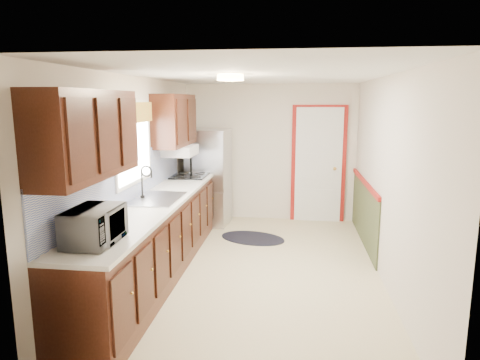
# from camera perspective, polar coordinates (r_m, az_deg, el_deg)

# --- Properties ---
(room_shell) EXTENTS (3.20, 5.20, 2.52)m
(room_shell) POSITION_cam_1_polar(r_m,az_deg,el_deg) (5.14, 2.41, 0.36)
(room_shell) COLOR beige
(room_shell) RESTS_ON ground
(kitchen_run) EXTENTS (0.63, 4.00, 2.20)m
(kitchen_run) POSITION_cam_1_polar(r_m,az_deg,el_deg) (5.20, -11.64, -4.14)
(kitchen_run) COLOR black
(kitchen_run) RESTS_ON ground
(back_wall_trim) EXTENTS (1.12, 2.30, 2.08)m
(back_wall_trim) POSITION_cam_1_polar(r_m,az_deg,el_deg) (7.38, 11.58, 0.80)
(back_wall_trim) COLOR maroon
(back_wall_trim) RESTS_ON ground
(ceiling_fixture) EXTENTS (0.30, 0.30, 0.06)m
(ceiling_fixture) POSITION_cam_1_polar(r_m,az_deg,el_deg) (4.91, -1.29, 13.47)
(ceiling_fixture) COLOR #FFD88C
(ceiling_fixture) RESTS_ON room_shell
(microwave) EXTENTS (0.30, 0.54, 0.37)m
(microwave) POSITION_cam_1_polar(r_m,az_deg,el_deg) (3.74, -18.89, -5.31)
(microwave) COLOR white
(microwave) RESTS_ON kitchen_run
(refrigerator) EXTENTS (0.72, 0.71, 1.63)m
(refrigerator) POSITION_cam_1_polar(r_m,az_deg,el_deg) (7.35, -4.18, 0.39)
(refrigerator) COLOR #B7B7BC
(refrigerator) RESTS_ON ground
(rug) EXTENTS (1.17, 0.93, 0.01)m
(rug) POSITION_cam_1_polar(r_m,az_deg,el_deg) (6.70, 1.69, -7.75)
(rug) COLOR black
(rug) RESTS_ON ground
(cooktop) EXTENTS (0.53, 0.63, 0.02)m
(cooktop) POSITION_cam_1_polar(r_m,az_deg,el_deg) (6.74, -6.70, 0.58)
(cooktop) COLOR black
(cooktop) RESTS_ON kitchen_run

